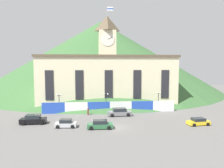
{
  "coord_description": "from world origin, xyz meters",
  "views": [
    {
      "loc": [
        -4.48,
        -38.9,
        11.46
      ],
      "look_at": [
        0.0,
        7.29,
        7.4
      ],
      "focal_mm": 35.0,
      "sensor_mm": 36.0,
      "label": 1
    }
  ],
  "objects": [
    {
      "name": "car_green_wagon",
      "position": [
        -2.92,
        -0.29,
        0.72
      ],
      "size": [
        4.63,
        2.18,
        1.55
      ],
      "rotation": [
        0.0,
        0.0,
        3.13
      ],
      "color": "#2D663D",
      "rests_on": "ground"
    },
    {
      "name": "street_lamp_far_right",
      "position": [
        -0.86,
        13.46,
        3.4
      ],
      "size": [
        1.26,
        0.36,
        4.63
      ],
      "color": "black",
      "rests_on": "ground"
    },
    {
      "name": "ground_plane",
      "position": [
        0.0,
        0.0,
        0.0
      ],
      "size": [
        160.0,
        160.0,
        0.0
      ],
      "primitive_type": "plane",
      "color": "#605E5B"
    },
    {
      "name": "car_yellow_coupe",
      "position": [
        15.94,
        0.27,
        0.63
      ],
      "size": [
        4.35,
        2.44,
        1.35
      ],
      "rotation": [
        0.0,
        0.0,
        0.09
      ],
      "color": "yellow",
      "rests_on": "ground"
    },
    {
      "name": "car_black_suv",
      "position": [
        -15.78,
        4.19,
        0.83
      ],
      "size": [
        4.94,
        2.45,
        1.8
      ],
      "rotation": [
        0.0,
        0.0,
        3.16
      ],
      "color": "black",
      "rests_on": "ground"
    },
    {
      "name": "car_gray_pickup",
      "position": [
        1.88,
        9.18,
        0.81
      ],
      "size": [
        5.39,
        2.57,
        1.75
      ],
      "rotation": [
        0.0,
        0.0,
        0.05
      ],
      "color": "slate",
      "rests_on": "ground"
    },
    {
      "name": "civic_building",
      "position": [
        0.0,
        20.81,
        7.63
      ],
      "size": [
        37.48,
        9.88,
        27.04
      ],
      "color": "beige",
      "rests_on": "ground"
    },
    {
      "name": "street_lamp_far_left",
      "position": [
        -12.08,
        13.46,
        3.37
      ],
      "size": [
        1.26,
        0.36,
        4.58
      ],
      "color": "black",
      "rests_on": "ground"
    },
    {
      "name": "street_lamp_left",
      "position": [
        12.23,
        13.46,
        3.42
      ],
      "size": [
        1.26,
        0.36,
        4.67
      ],
      "color": "black",
      "rests_on": "ground"
    },
    {
      "name": "car_silver_hatch",
      "position": [
        -9.15,
        1.14,
        0.69
      ],
      "size": [
        3.99,
        2.19,
        1.5
      ],
      "rotation": [
        0.0,
        0.0,
        -0.06
      ],
      "color": "#B7B7BC",
      "rests_on": "ground"
    },
    {
      "name": "hillside_backdrop",
      "position": [
        0.0,
        63.82,
        15.68
      ],
      "size": [
        105.83,
        105.83,
        31.37
      ],
      "primitive_type": "cone",
      "color": "#386033",
      "rests_on": "ground"
    },
    {
      "name": "pedestrian",
      "position": [
        -5.19,
        10.72,
        0.96
      ],
      "size": [
        0.54,
        0.54,
        1.77
      ],
      "rotation": [
        0.0,
        0.0,
        0.88
      ],
      "color": "brown",
      "rests_on": "ground"
    },
    {
      "name": "banner_fence",
      "position": [
        0.0,
        12.8,
        1.32
      ],
      "size": [
        32.02,
        0.12,
        2.65
      ],
      "color": "#2347B2",
      "rests_on": "ground"
    }
  ]
}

